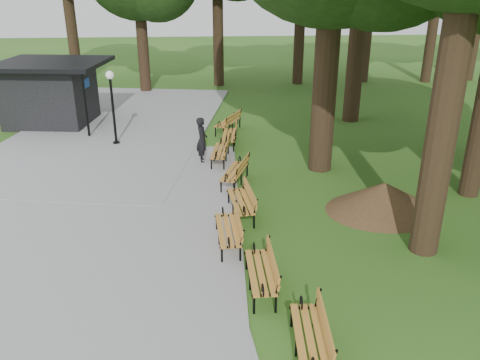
{
  "coord_description": "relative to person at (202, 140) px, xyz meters",
  "views": [
    {
      "loc": [
        -0.89,
        -7.76,
        6.32
      ],
      "look_at": [
        0.02,
        4.77,
        1.1
      ],
      "focal_mm": 36.85,
      "sensor_mm": 36.0,
      "label": 1
    }
  ],
  "objects": [
    {
      "name": "ground",
      "position": [
        1.03,
        -9.27,
        -0.84
      ],
      "size": [
        100.0,
        100.0,
        0.0
      ],
      "primitive_type": "plane",
      "color": "#2C5B1A",
      "rests_on": "ground"
    },
    {
      "name": "path",
      "position": [
        -2.97,
        -6.27,
        -0.81
      ],
      "size": [
        12.0,
        38.0,
        0.06
      ],
      "primitive_type": "cube",
      "color": "#97979A",
      "rests_on": "ground"
    },
    {
      "name": "person",
      "position": [
        0.0,
        0.0,
        0.0
      ],
      "size": [
        0.47,
        0.65,
        1.68
      ],
      "primitive_type": "imported",
      "rotation": [
        0.0,
        0.0,
        1.68
      ],
      "color": "black",
      "rests_on": "ground"
    },
    {
      "name": "kiosk",
      "position": [
        -6.88,
        5.64,
        0.59
      ],
      "size": [
        5.06,
        4.55,
        2.86
      ],
      "primitive_type": null,
      "rotation": [
        0.0,
        0.0,
        -0.13
      ],
      "color": "black",
      "rests_on": "ground"
    },
    {
      "name": "lamp_post",
      "position": [
        -3.48,
        2.31,
        1.31
      ],
      "size": [
        0.32,
        0.32,
        2.96
      ],
      "color": "black",
      "rests_on": "ground"
    },
    {
      "name": "dirt_mound",
      "position": [
        5.19,
        -4.49,
        -0.39
      ],
      "size": [
        2.75,
        2.75,
        0.89
      ],
      "primitive_type": "cone",
      "color": "#47301C",
      "rests_on": "ground"
    },
    {
      "name": "bench_2",
      "position": [
        1.86,
        -10.18,
        -0.4
      ],
      "size": [
        0.77,
        1.94,
        0.88
      ],
      "primitive_type": null,
      "rotation": [
        0.0,
        0.0,
        -1.64
      ],
      "color": "#BB792B",
      "rests_on": "ground"
    },
    {
      "name": "bench_3",
      "position": [
        1.23,
        -8.09,
        -0.4
      ],
      "size": [
        0.65,
        1.9,
        0.88
      ],
      "primitive_type": null,
      "rotation": [
        0.0,
        0.0,
        -1.56
      ],
      "color": "#BB792B",
      "rests_on": "ground"
    },
    {
      "name": "bench_4",
      "position": [
        0.62,
        -6.15,
        -0.4
      ],
      "size": [
        0.73,
        1.93,
        0.88
      ],
      "primitive_type": null,
      "rotation": [
        0.0,
        0.0,
        -1.53
      ],
      "color": "#BB792B",
      "rests_on": "ground"
    },
    {
      "name": "bench_5",
      "position": [
        1.07,
        -4.49,
        -0.4
      ],
      "size": [
        0.83,
        1.95,
        0.88
      ],
      "primitive_type": null,
      "rotation": [
        0.0,
        0.0,
        -1.47
      ],
      "color": "#BB792B",
      "rests_on": "ground"
    },
    {
      "name": "bench_6",
      "position": [
        1.04,
        -2.2,
        -0.4
      ],
      "size": [
        1.22,
        2.0,
        0.88
      ],
      "primitive_type": null,
      "rotation": [
        0.0,
        0.0,
        -1.9
      ],
      "color": "#BB792B",
      "rests_on": "ground"
    },
    {
      "name": "bench_7",
      "position": [
        0.64,
        -0.09,
        -0.4
      ],
      "size": [
        0.91,
        1.97,
        0.88
      ],
      "primitive_type": null,
      "rotation": [
        0.0,
        0.0,
        -1.72
      ],
      "color": "#BB792B",
      "rests_on": "ground"
    },
    {
      "name": "bench_8",
      "position": [
        1.07,
        1.78,
        -0.4
      ],
      "size": [
        0.85,
        1.96,
        0.88
      ],
      "primitive_type": null,
      "rotation": [
        0.0,
        0.0,
        -1.68
      ],
      "color": "#BB792B",
      "rests_on": "ground"
    },
    {
      "name": "bench_9",
      "position": [
        1.12,
        3.68,
        -0.4
      ],
      "size": [
        1.42,
        1.99,
        0.88
      ],
      "primitive_type": null,
      "rotation": [
        0.0,
        0.0,
        -2.03
      ],
      "color": "#BB792B",
      "rests_on": "ground"
    }
  ]
}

